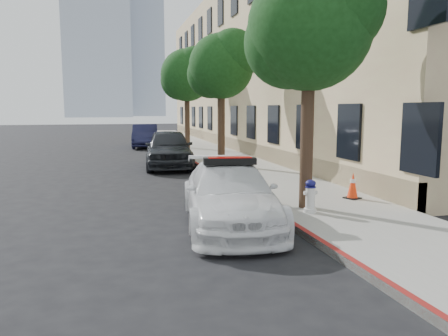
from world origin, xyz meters
TOP-DOWN VIEW (x-y plane):
  - ground at (0.00, 0.00)m, footprint 120.00×120.00m
  - sidewalk at (3.60, 10.00)m, footprint 3.20×50.00m
  - curb_strip at (2.06, 10.00)m, footprint 0.12×50.00m
  - building at (9.20, 15.00)m, footprint 8.00×36.00m
  - tower_left at (-4.00, 120.00)m, footprint 18.00×14.00m
  - tower_right at (9.00, 135.00)m, footprint 14.00×14.00m
  - tree_near at (2.93, -2.01)m, footprint 2.92×2.82m
  - tree_mid at (2.93, 5.99)m, footprint 2.77×2.64m
  - tree_far at (2.93, 13.99)m, footprint 3.10×3.00m
  - police_car at (0.90, -2.55)m, footprint 2.44×4.74m
  - parked_car_mid at (0.88, 6.96)m, footprint 2.36×4.88m
  - parked_car_far at (0.69, 16.97)m, footprint 1.95×4.55m
  - fire_hydrant at (2.79, -2.49)m, footprint 0.31×0.28m
  - traffic_cone at (4.52, -1.37)m, footprint 0.46×0.46m

SIDE VIEW (x-z plane):
  - ground at x=0.00m, z-range 0.00..0.00m
  - sidewalk at x=3.60m, z-range 0.00..0.15m
  - curb_strip at x=2.06m, z-range 0.00..0.15m
  - traffic_cone at x=4.52m, z-range 0.15..0.83m
  - fire_hydrant at x=2.79m, z-range 0.14..0.88m
  - police_car at x=0.90m, z-range -0.07..1.39m
  - parked_car_far at x=0.69m, z-range 0.00..1.46m
  - parked_car_mid at x=0.88m, z-range 0.00..1.61m
  - tree_mid at x=2.93m, z-range 1.45..6.88m
  - tree_near at x=2.93m, z-range 1.46..7.08m
  - tree_far at x=2.93m, z-range 1.48..7.29m
  - building at x=9.20m, z-range 0.00..10.00m
  - tower_right at x=9.00m, z-range 0.00..44.00m
  - tower_left at x=-4.00m, z-range 0.00..60.00m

